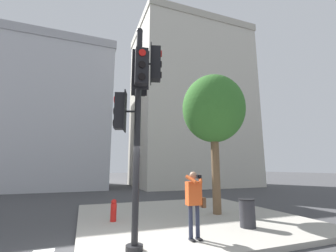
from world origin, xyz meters
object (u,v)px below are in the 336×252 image
(street_tree, at_px, (213,109))
(trash_bin, at_px, (247,213))
(traffic_signal_pole, at_px, (139,99))
(fire_hydrant, at_px, (114,210))
(person_photographer, at_px, (194,198))

(street_tree, relative_size, trash_bin, 6.84)
(traffic_signal_pole, distance_m, trash_bin, 4.91)
(fire_hydrant, height_order, trash_bin, trash_bin)
(street_tree, bearing_deg, traffic_signal_pole, -144.48)
(traffic_signal_pole, relative_size, trash_bin, 6.45)
(person_photographer, distance_m, fire_hydrant, 3.35)
(traffic_signal_pole, relative_size, street_tree, 0.94)
(street_tree, bearing_deg, person_photographer, -131.83)
(trash_bin, bearing_deg, street_tree, 83.64)
(trash_bin, bearing_deg, fire_hydrant, 149.50)
(person_photographer, distance_m, street_tree, 4.81)
(fire_hydrant, relative_size, trash_bin, 0.87)
(traffic_signal_pole, bearing_deg, trash_bin, 11.03)
(street_tree, height_order, fire_hydrant, street_tree)
(person_photographer, distance_m, trash_bin, 2.25)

